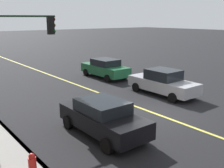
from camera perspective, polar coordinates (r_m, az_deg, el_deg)
name	(u,v)px	position (r m, az deg, el deg)	size (l,w,h in m)	color
ground	(156,114)	(14.00, 9.36, -6.34)	(200.00, 200.00, 0.00)	black
curb_edge	(29,152)	(10.42, -17.44, -13.73)	(80.00, 0.16, 0.15)	slate
lane_stripe_center	(156,114)	(14.00, 9.36, -6.31)	(80.00, 0.16, 0.01)	#D8CC4C
car_silver	(163,82)	(17.38, 10.83, 0.35)	(4.72, 1.95, 1.64)	#A8AAB2
car_black	(103,117)	(11.27, -1.97, -7.06)	(4.37, 1.96, 1.49)	black
car_green	(105,68)	(22.09, -1.52, 3.43)	(4.62, 1.96, 1.56)	#1E6038
traffic_light_mast	(14,45)	(13.48, -20.18, 7.84)	(0.28, 3.71, 5.20)	#1E3823
fire_hydrant	(33,168)	(8.64, -16.63, -16.81)	(0.24, 0.24, 0.94)	red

